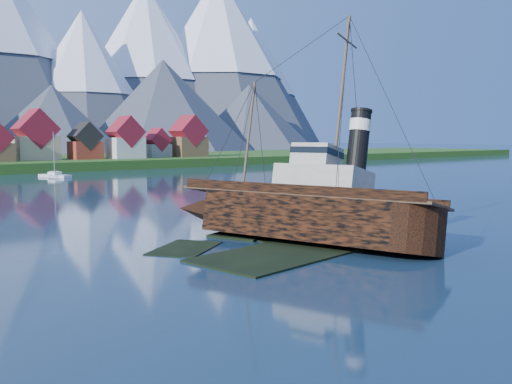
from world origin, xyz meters
TOP-DOWN VIEW (x-y plane):
  - ground at (0.00, 0.00)m, footprint 1400.00×1400.00m
  - shoal at (1.78, 2.15)m, footprint 31.71×21.24m
  - tugboat_wreck at (2.19, 2.58)m, footprint 7.35×31.65m
  - sailboat_d at (69.78, 57.92)m, footprint 8.89×7.33m
  - sailboat_e at (16.40, 111.56)m, footprint 5.85×10.85m
  - sailboat_f at (16.78, 112.88)m, footprint 5.61×9.71m

SIDE VIEW (x-z plane):
  - shoal at x=1.78m, z-range -0.92..0.22m
  - ground at x=0.00m, z-range 0.00..0.00m
  - sailboat_e at x=16.40m, z-range -5.86..6.39m
  - sailboat_f at x=16.78m, z-range -6.06..6.63m
  - sailboat_d at x=69.78m, z-range -6.05..6.63m
  - tugboat_wreck at x=2.19m, z-range -9.40..15.68m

